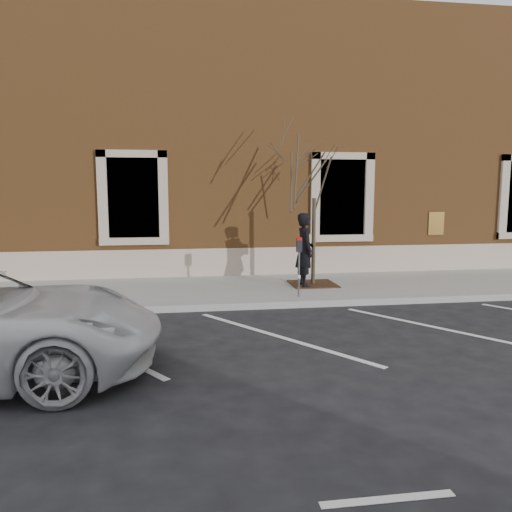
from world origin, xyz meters
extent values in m
plane|color=#28282B|center=(0.00, 0.00, 0.00)|extent=(120.00, 120.00, 0.00)
cube|color=#999790|center=(0.00, 1.75, 0.07)|extent=(40.00, 3.50, 0.15)
cube|color=#9E9E99|center=(0.00, -0.05, 0.07)|extent=(40.00, 0.12, 0.15)
cube|color=brown|center=(0.00, 7.75, 4.00)|extent=(40.00, 8.50, 8.00)
cube|color=tan|center=(0.00, 3.53, 0.55)|extent=(40.00, 0.06, 0.80)
cube|color=black|center=(-3.00, 3.65, 2.40)|extent=(1.40, 0.30, 2.20)
cube|color=tan|center=(-3.00, 3.48, 1.20)|extent=(1.90, 0.20, 0.20)
cube|color=black|center=(3.00, 3.65, 2.40)|extent=(1.40, 0.30, 2.20)
cube|color=tan|center=(3.00, 3.48, 1.20)|extent=(1.90, 0.20, 0.20)
imported|color=black|center=(1.40, 1.53, 1.10)|extent=(0.47, 0.70, 1.90)
cylinder|color=#595B60|center=(0.98, 0.42, 0.68)|extent=(0.05, 0.05, 1.05)
cube|color=black|center=(0.98, 0.42, 1.34)|extent=(0.13, 0.09, 0.27)
cube|color=red|center=(0.98, 0.42, 1.51)|extent=(0.12, 0.09, 0.06)
cube|color=white|center=(0.98, 0.37, 0.62)|extent=(0.05, 0.00, 0.07)
cube|color=#422B15|center=(1.70, 1.80, 0.16)|extent=(1.17, 1.17, 0.03)
cylinder|color=#423828|center=(1.70, 1.80, 1.28)|extent=(0.10, 0.10, 2.26)
camera|label=1|loc=(-1.70, -10.74, 2.64)|focal=35.00mm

